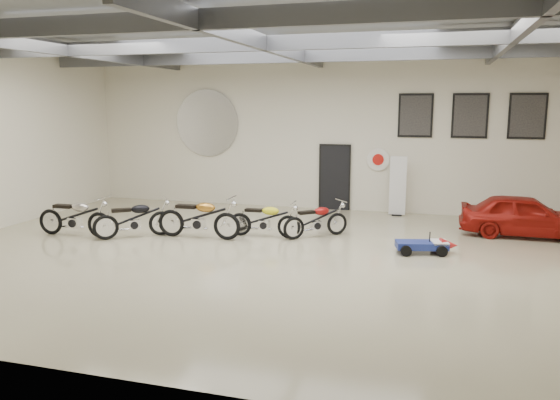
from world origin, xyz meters
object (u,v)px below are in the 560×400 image
(motorcycle_black, at_px, (134,218))
(motorcycle_gold, at_px, (199,217))
(banner_stand, at_px, (398,186))
(vintage_car, at_px, (525,216))
(go_kart, at_px, (427,242))
(motorcycle_red, at_px, (316,219))
(motorcycle_yellow, at_px, (264,219))
(motorcycle_silver, at_px, (74,216))

(motorcycle_black, distance_m, motorcycle_gold, 1.71)
(banner_stand, relative_size, vintage_car, 0.57)
(banner_stand, bearing_deg, go_kart, -82.34)
(motorcycle_black, distance_m, motorcycle_red, 4.76)
(motorcycle_yellow, xyz_separation_m, vintage_car, (6.57, 1.99, 0.07))
(motorcycle_silver, relative_size, motorcycle_red, 1.15)
(motorcycle_gold, bearing_deg, vintage_car, 16.09)
(motorcycle_silver, distance_m, vintage_car, 11.88)
(banner_stand, bearing_deg, motorcycle_red, -123.58)
(go_kart, xyz_separation_m, vintage_car, (2.42, 2.45, 0.30))
(motorcycle_silver, height_order, go_kart, motorcycle_silver)
(motorcycle_red, bearing_deg, motorcycle_black, 155.98)
(motorcycle_yellow, relative_size, go_kart, 1.31)
(motorcycle_silver, relative_size, motorcycle_gold, 0.96)
(motorcycle_silver, xyz_separation_m, motorcycle_red, (6.15, 1.66, -0.07))
(motorcycle_black, relative_size, motorcycle_red, 1.10)
(banner_stand, bearing_deg, motorcycle_yellow, -135.02)
(motorcycle_red, distance_m, vintage_car, 5.51)
(banner_stand, distance_m, motorcycle_red, 3.94)
(vintage_car, bearing_deg, motorcycle_red, 107.96)
(go_kart, bearing_deg, motorcycle_gold, 167.72)
(motorcycle_black, xyz_separation_m, motorcycle_yellow, (3.26, 1.00, -0.03))
(motorcycle_yellow, bearing_deg, motorcycle_gold, -161.95)
(banner_stand, xyz_separation_m, go_kart, (1.01, -4.28, -0.67))
(motorcycle_silver, bearing_deg, vintage_car, 15.13)
(motorcycle_red, height_order, go_kart, motorcycle_red)
(motorcycle_black, height_order, motorcycle_gold, motorcycle_gold)
(motorcycle_red, distance_m, go_kart, 2.97)
(motorcycle_yellow, height_order, motorcycle_red, motorcycle_yellow)
(vintage_car, bearing_deg, motorcycle_yellow, 107.63)
(motorcycle_black, xyz_separation_m, motorcycle_red, (4.56, 1.37, -0.05))
(motorcycle_gold, bearing_deg, motorcycle_red, 16.78)
(motorcycle_red, relative_size, vintage_car, 0.56)
(motorcycle_black, bearing_deg, motorcycle_red, -20.30)
(banner_stand, xyz_separation_m, motorcycle_gold, (-4.74, -4.42, -0.36))
(banner_stand, distance_m, motorcycle_yellow, 4.97)
(motorcycle_red, bearing_deg, banner_stand, 21.31)
(motorcycle_gold, distance_m, motorcycle_yellow, 1.71)
(motorcycle_yellow, xyz_separation_m, go_kart, (4.15, -0.46, -0.23))
(motorcycle_black, xyz_separation_m, go_kart, (7.41, 0.55, -0.26))
(banner_stand, height_order, motorcycle_red, banner_stand)
(banner_stand, bearing_deg, motorcycle_silver, -152.92)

